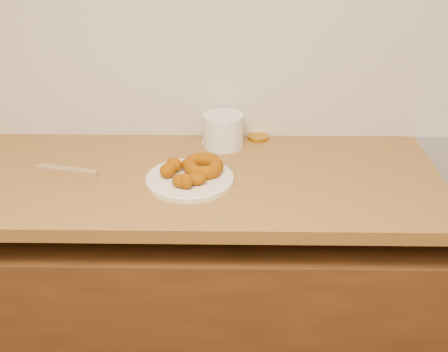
{
  "coord_description": "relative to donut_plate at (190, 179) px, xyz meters",
  "views": [
    {
      "loc": [
        -0.12,
        0.2,
        1.68
      ],
      "look_at": [
        -0.15,
        1.62,
        0.93
      ],
      "focal_mm": 45.0,
      "sensor_mm": 36.0,
      "label": 1
    }
  ],
  "objects": [
    {
      "name": "backsplash",
      "position": [
        0.25,
        0.35,
        0.29
      ],
      "size": [
        3.6,
        0.02,
        0.6
      ],
      "primitive_type": "cube",
      "color": "beige",
      "rests_on": "wall_back"
    },
    {
      "name": "brass_jar_lid",
      "position": [
        0.21,
        0.31,
        -0.0
      ],
      "size": [
        0.08,
        0.08,
        0.01
      ],
      "primitive_type": "cylinder",
      "rotation": [
        0.0,
        0.0,
        0.06
      ],
      "color": "#AF861A",
      "rests_on": "butcher_block"
    },
    {
      "name": "tub_lid",
      "position": [
        0.08,
        0.28,
        -0.0
      ],
      "size": [
        0.14,
        0.14,
        0.01
      ],
      "primitive_type": "cylinder",
      "rotation": [
        0.0,
        0.0,
        -0.18
      ],
      "color": "white",
      "rests_on": "butcher_block"
    },
    {
      "name": "donut_plate",
      "position": [
        0.0,
        0.0,
        0.0
      ],
      "size": [
        0.26,
        0.26,
        0.01
      ],
      "primitive_type": "cylinder",
      "color": "silver",
      "rests_on": "butcher_block"
    },
    {
      "name": "base_cabinet",
      "position": [
        0.25,
        0.05,
        -0.52
      ],
      "size": [
        3.6,
        0.6,
        0.77
      ],
      "primitive_type": "cube",
      "color": "#573317",
      "rests_on": "floor"
    },
    {
      "name": "wooden_utensil",
      "position": [
        -0.37,
        0.05,
        0.0
      ],
      "size": [
        0.2,
        0.07,
        0.02
      ],
      "primitive_type": "cube",
      "rotation": [
        0.0,
        0.0,
        -0.22
      ],
      "color": "#94744D",
      "rests_on": "butcher_block"
    },
    {
      "name": "ring_donut",
      "position": [
        0.04,
        0.03,
        0.03
      ],
      "size": [
        0.17,
        0.17,
        0.05
      ],
      "primitive_type": "torus",
      "rotation": [
        0.1,
        0.0,
        0.57
      ],
      "color": "#864600",
      "rests_on": "donut_plate"
    },
    {
      "name": "wall_back",
      "position": [
        0.25,
        0.36,
        0.44
      ],
      "size": [
        4.0,
        0.02,
        2.7
      ],
      "primitive_type": "cube",
      "color": "beige",
      "rests_on": "ground"
    },
    {
      "name": "butcher_block",
      "position": [
        -0.4,
        0.05,
        -0.03
      ],
      "size": [
        2.3,
        0.62,
        0.04
      ],
      "primitive_type": "cube",
      "color": "olive",
      "rests_on": "base_cabinet"
    },
    {
      "name": "fried_dough_chunks",
      "position": [
        -0.02,
        -0.01,
        0.03
      ],
      "size": [
        0.15,
        0.19,
        0.04
      ],
      "color": "#864600",
      "rests_on": "donut_plate"
    },
    {
      "name": "plastic_tub",
      "position": [
        0.09,
        0.25,
        0.05
      ],
      "size": [
        0.17,
        0.17,
        0.11
      ],
      "primitive_type": "cylinder",
      "rotation": [
        0.0,
        0.0,
        -0.4
      ],
      "color": "silver",
      "rests_on": "butcher_block"
    }
  ]
}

